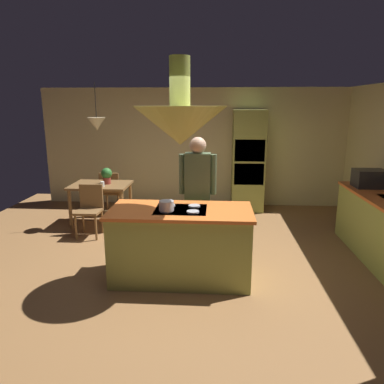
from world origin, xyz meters
TOP-DOWN VIEW (x-y plane):
  - ground at (0.00, 0.00)m, footprint 8.16×8.16m
  - wall_back at (0.00, 3.45)m, footprint 6.80×0.10m
  - kitchen_island at (0.00, -0.20)m, footprint 1.78×0.87m
  - counter_run_right at (2.84, 0.60)m, footprint 0.73×2.13m
  - oven_tower at (1.10, 3.04)m, footprint 0.66×0.62m
  - dining_table at (-1.70, 1.90)m, footprint 1.06×0.81m
  - person_at_island at (0.17, 0.51)m, footprint 0.53×0.23m
  - range_hood at (0.00, -0.20)m, footprint 1.10×1.10m
  - pendant_light_over_table at (-1.70, 1.90)m, footprint 0.32×0.32m
  - chair_facing_island at (-1.70, 1.28)m, footprint 0.40×0.40m
  - chair_by_back_wall at (-1.70, 2.52)m, footprint 0.40×0.40m
  - potted_plant_on_table at (-1.58, 1.93)m, footprint 0.20×0.20m
  - cup_on_table at (-1.60, 1.70)m, footprint 0.07×0.07m
  - microwave_on_counter at (2.84, 1.23)m, footprint 0.46×0.36m
  - cooking_pot_on_cooktop at (-0.16, -0.33)m, footprint 0.18×0.18m

SIDE VIEW (x-z plane):
  - ground at x=0.00m, z-range 0.00..0.00m
  - kitchen_island at x=0.00m, z-range -0.01..0.94m
  - counter_run_right at x=2.84m, z-range 0.01..0.93m
  - chair_facing_island at x=-1.70m, z-range 0.07..0.94m
  - chair_by_back_wall at x=-1.70m, z-range 0.07..0.94m
  - dining_table at x=-1.70m, z-range 0.27..1.03m
  - cup_on_table at x=-1.60m, z-range 0.76..0.85m
  - potted_plant_on_table at x=-1.58m, z-range 0.78..1.08m
  - cooking_pot_on_cooktop at x=-0.16m, z-range 0.94..1.06m
  - person_at_island at x=0.17m, z-range 0.14..1.89m
  - oven_tower at x=1.10m, z-range 0.00..2.09m
  - microwave_on_counter at x=2.84m, z-range 0.92..1.20m
  - wall_back at x=0.00m, z-range 0.00..2.55m
  - pendant_light_over_table at x=-1.70m, z-range 1.45..2.27m
  - range_hood at x=0.00m, z-range 1.47..2.47m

